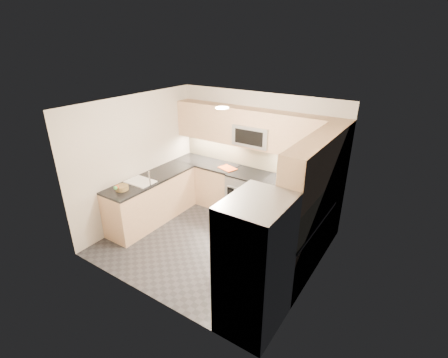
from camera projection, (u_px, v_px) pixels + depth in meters
floor at (213, 243)px, 5.93m from camera, size 3.60×3.20×0.00m
ceiling at (211, 106)px, 4.92m from camera, size 3.60×3.20×0.02m
wall_back at (258, 154)px, 6.65m from camera, size 3.60×0.02×2.50m
wall_front at (141, 223)px, 4.21m from camera, size 3.60×0.02×2.50m
wall_left at (138, 160)px, 6.34m from camera, size 0.02×3.20×2.50m
wall_right at (318, 210)px, 4.52m from camera, size 0.02×3.20×2.50m
base_cab_back_left at (207, 182)px, 7.29m from camera, size 1.42×0.60×0.90m
base_cab_back_right at (299, 208)px, 6.19m from camera, size 1.42×0.60×0.90m
base_cab_right at (296, 245)px, 5.11m from camera, size 0.60×1.70×0.90m
base_cab_peninsula at (152, 200)px, 6.51m from camera, size 0.60×2.00×0.90m
countertop_back_left at (207, 163)px, 7.10m from camera, size 1.42×0.63×0.04m
countertop_back_right at (301, 186)px, 6.00m from camera, size 1.42×0.63×0.04m
countertop_right at (299, 219)px, 4.92m from camera, size 0.63×1.70×0.04m
countertop_peninsula at (150, 179)px, 6.32m from camera, size 0.63×2.00×0.04m
upper_cab_back at (255, 129)px, 6.28m from camera, size 3.60×0.35×0.75m
upper_cab_right at (317, 163)px, 4.58m from camera, size 0.35×1.95×0.75m
backsplash_back at (257, 157)px, 6.66m from camera, size 3.60×0.01×0.51m
backsplash_right at (327, 201)px, 4.88m from camera, size 0.01×2.30×0.51m
gas_range at (249, 195)px, 6.72m from camera, size 0.76×0.65×0.91m
range_cooktop at (249, 174)px, 6.53m from camera, size 0.76×0.65×0.03m
oven_door_glass at (240, 201)px, 6.47m from camera, size 0.62×0.02×0.45m
oven_handle at (240, 189)px, 6.35m from camera, size 0.60×0.02×0.02m
microwave at (254, 135)px, 6.31m from camera, size 0.76×0.40×0.40m
microwave_door at (249, 138)px, 6.16m from camera, size 0.60×0.01×0.28m
refrigerator at (255, 266)px, 3.96m from camera, size 0.70×0.90×1.80m
fridge_handle_left at (222, 259)px, 3.99m from camera, size 0.02×0.02×1.20m
fridge_handle_right at (237, 245)px, 4.26m from camera, size 0.02×0.02×1.20m
sink_basin at (141, 185)px, 6.14m from camera, size 0.52×0.38×0.16m
faucet at (150, 178)px, 5.93m from camera, size 0.03×0.03×0.28m
utensil_bowl at (314, 186)px, 5.77m from camera, size 0.36×0.36×0.16m
cutting_board at (228, 168)px, 6.75m from camera, size 0.41×0.34×0.01m
fruit_basket at (122, 188)px, 5.80m from camera, size 0.23×0.23×0.08m
fruit_apple at (117, 187)px, 5.65m from camera, size 0.07×0.07×0.07m
fruit_pear at (116, 188)px, 5.62m from camera, size 0.07×0.07×0.07m
dish_towel_check at (238, 197)px, 6.41m from camera, size 0.17×0.08×0.33m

